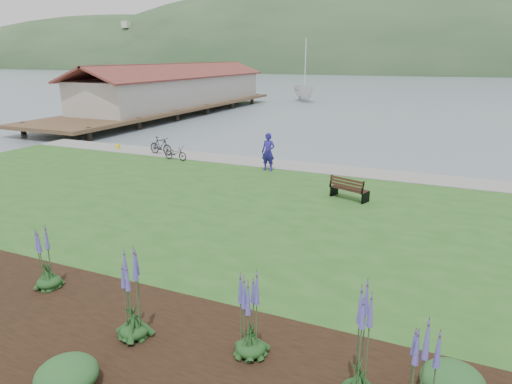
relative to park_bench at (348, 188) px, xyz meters
The scene contains 19 objects.
ground 5.64m from the park_bench, 158.34° to the right, with size 600.00×600.00×0.00m, color slate.
lawn 6.61m from the park_bench, 141.91° to the right, with size 34.00×20.00×0.40m, color #26561E.
shoreline_path 7.10m from the park_bench, 136.86° to the left, with size 34.00×2.20×0.03m, color gray.
garden_bed 12.06m from the park_bench, 100.38° to the right, with size 24.00×4.40×0.04m, color black.
far_hillside 168.60m from the park_bench, 84.95° to the left, with size 580.00×80.00×38.00m, color #2D4C2B, non-canonical shape.
pier_pavilion 35.85m from the park_bench, 134.67° to the left, with size 8.00×36.00×5.40m.
park_bench is the anchor object (origin of this frame).
person 6.05m from the park_bench, 146.58° to the left, with size 0.85×0.58×2.34m, color navy.
bicycle_a 11.45m from the park_bench, 162.25° to the left, with size 1.54×0.54×0.81m, color black.
bicycle_b 13.27m from the park_bench, 160.90° to the left, with size 1.81×0.52×1.09m, color black.
sailboat 47.11m from the park_bench, 110.34° to the left, with size 10.28×10.47×27.10m, color silver.
pannier 16.76m from the park_bench, 163.98° to the left, with size 0.19×0.30×0.32m, color yellow.
echium_0 11.83m from the park_bench, 99.42° to the right, with size 0.62×0.62×2.31m.
echium_1 11.22m from the park_bench, 86.94° to the right, with size 0.62×0.62×2.06m.
echium_2 11.91m from the park_bench, 76.24° to the right, with size 0.62×0.62×2.37m.
echium_3 12.26m from the park_bench, 71.81° to the right, with size 0.62×0.62×2.07m.
echium_4 12.05m from the park_bench, 116.39° to the right, with size 0.62×0.62×1.96m.
shrub_1 13.58m from the park_bench, 98.59° to the right, with size 1.12×1.12×0.56m, color #1E4C21.
shrub_2 11.62m from the park_bench, 68.11° to the right, with size 1.12×1.12×0.56m, color #1E4C21.
Camera 1 is at (9.06, -16.31, 6.24)m, focal length 32.00 mm.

